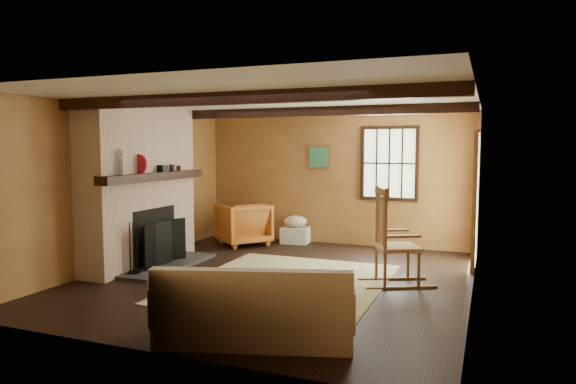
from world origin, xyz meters
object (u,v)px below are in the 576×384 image
at_px(fireplace, 141,193).
at_px(sofa, 256,312).
at_px(laundry_basket, 295,235).
at_px(armchair, 243,224).
at_px(rocking_chair, 394,244).

height_order(fireplace, sofa, fireplace).
bearing_deg(laundry_basket, fireplace, -121.67).
bearing_deg(laundry_basket, armchair, -148.71).
relative_size(rocking_chair, laundry_basket, 2.56).
height_order(sofa, laundry_basket, sofa).
bearing_deg(sofa, rocking_chair, 53.88).
height_order(fireplace, armchair, fireplace).
distance_m(fireplace, laundry_basket, 3.09).
xyz_separation_m(sofa, laundry_basket, (-1.37, 4.65, -0.11)).
bearing_deg(rocking_chair, laundry_basket, 18.52).
bearing_deg(fireplace, sofa, -36.40).
bearing_deg(rocking_chair, fireplace, 67.87).
distance_m(laundry_basket, armchair, 1.00).
relative_size(fireplace, armchair, 2.80).
relative_size(fireplace, rocking_chair, 1.88).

